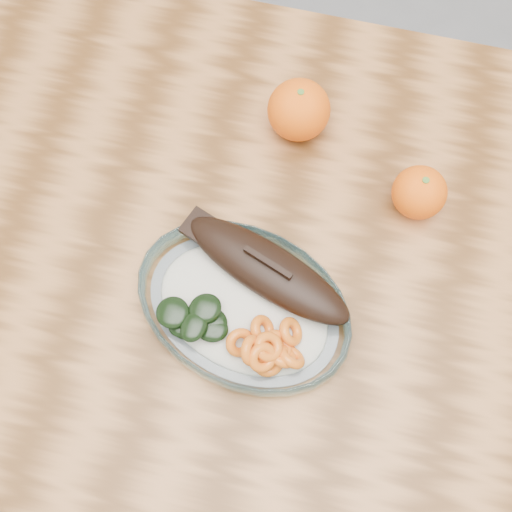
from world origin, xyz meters
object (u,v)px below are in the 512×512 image
Objects in this scene: plated_meal at (245,305)px; orange_right at (419,192)px; dining_table at (267,311)px; orange_left at (299,110)px.

plated_meal is 0.24m from orange_right.
orange_left is (-0.01, 0.22, 0.14)m from dining_table.
plated_meal is 0.25m from orange_left.
plated_meal is 8.63× the size of orange_right.
orange_left reaches higher than dining_table.
orange_left is at bearing 93.44° from dining_table.
orange_left reaches higher than plated_meal.
orange_left is 0.18m from orange_right.
orange_left reaches higher than orange_right.
orange_right is (0.16, -0.07, -0.01)m from orange_left.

